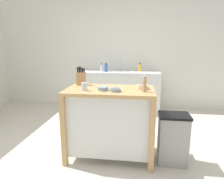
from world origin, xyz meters
TOP-DOWN VIEW (x-y plane):
  - ground_plane at (0.00, 0.00)m, footprint 6.79×6.79m
  - wall_back at (0.00, 2.45)m, footprint 5.79×0.10m
  - kitchen_island at (0.13, 0.12)m, footprint 1.09×0.62m
  - knife_block at (-0.29, 0.33)m, footprint 0.11×0.09m
  - bowl_stoneware_deep at (0.06, 0.03)m, footprint 0.13×0.13m
  - bowl_ceramic_wide at (0.21, -0.01)m, footprint 0.13×0.13m
  - bowl_ceramic_small at (0.53, 0.16)m, footprint 0.15×0.15m
  - drinking_cup at (-0.16, -0.01)m, footprint 0.07×0.07m
  - pepper_grinder at (0.54, 0.01)m, footprint 0.04×0.04m
  - trash_bin at (0.91, 0.07)m, footprint 0.36×0.28m
  - sink_counter at (0.07, 2.10)m, footprint 1.73×0.60m
  - sink_faucet at (0.07, 2.24)m, footprint 0.02×0.02m
  - bottle_spray_cleaner at (-0.33, 2.01)m, footprint 0.05×0.05m
  - bottle_hand_soap at (-0.23, 2.03)m, footprint 0.07×0.07m
  - bottle_dish_soap at (0.50, 2.17)m, footprint 0.06×0.06m

SIDE VIEW (x-z plane):
  - ground_plane at x=0.00m, z-range 0.00..0.00m
  - trash_bin at x=0.91m, z-range 0.00..0.63m
  - sink_counter at x=0.07m, z-range 0.00..0.89m
  - kitchen_island at x=0.13m, z-range 0.05..0.96m
  - bowl_ceramic_wide at x=0.21m, z-range 0.91..0.94m
  - bowl_stoneware_deep at x=0.06m, z-range 0.91..0.95m
  - bowl_ceramic_small at x=0.53m, z-range 0.91..0.96m
  - drinking_cup at x=-0.16m, z-range 0.91..1.00m
  - bottle_spray_cleaner at x=-0.33m, z-range 0.88..1.05m
  - bottle_hand_soap at x=-0.23m, z-range 0.88..1.06m
  - bottle_dish_soap at x=0.50m, z-range 0.88..1.06m
  - sink_faucet at x=0.07m, z-range 0.88..1.10m
  - pepper_grinder at x=0.54m, z-range 0.90..1.09m
  - knife_block at x=-0.29m, z-range 0.87..1.12m
  - wall_back at x=0.00m, z-range 0.00..2.60m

